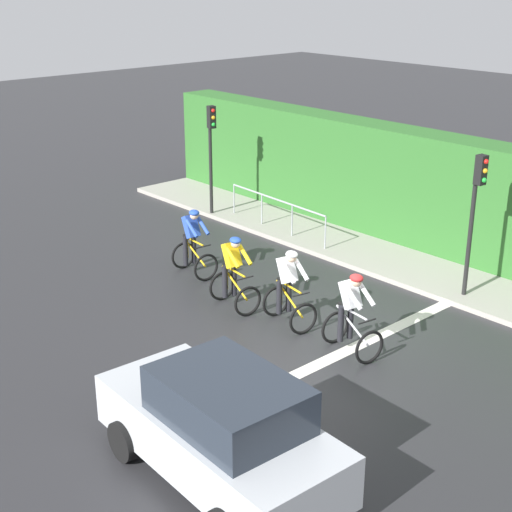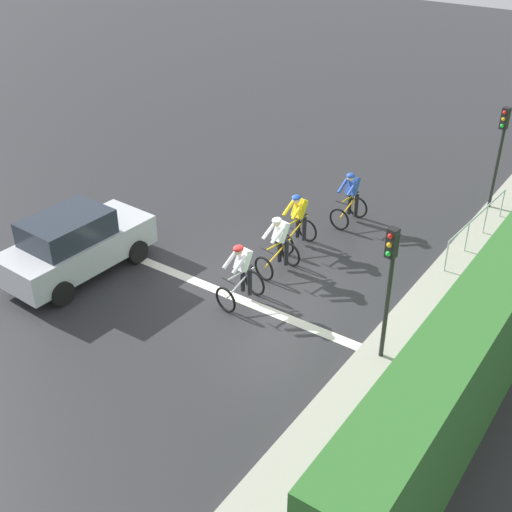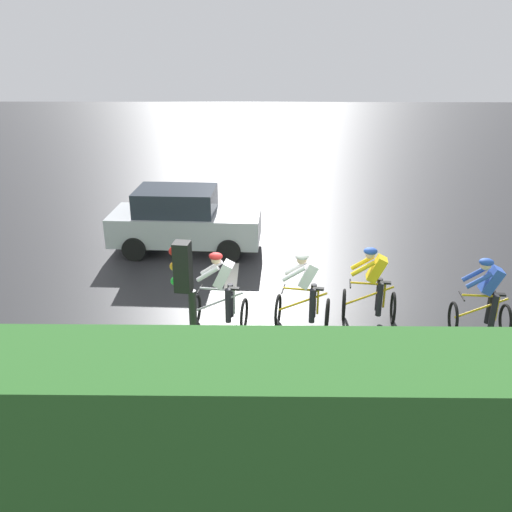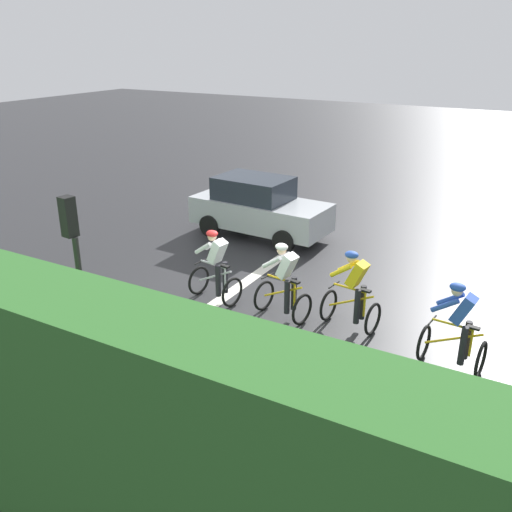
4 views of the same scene
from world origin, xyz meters
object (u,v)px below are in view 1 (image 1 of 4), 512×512
traffic_light_near_crossing (475,206)px  pedestrian_railing_kerbside (277,206)px  cyclist_lead (193,243)px  car_silver (221,428)px  cyclist_mid (289,289)px  cyclist_fourth (352,315)px  cyclist_second (234,273)px  traffic_light_far_junction (211,144)px

traffic_light_near_crossing → pedestrian_railing_kerbside: bearing=90.1°
cyclist_lead → traffic_light_near_crossing: bearing=-56.2°
cyclist_lead → pedestrian_railing_kerbside: size_ratio=0.42×
cyclist_lead → pedestrian_railing_kerbside: cyclist_lead is taller
cyclist_lead → pedestrian_railing_kerbside: 3.67m
car_silver → traffic_light_near_crossing: 8.38m
cyclist_mid → cyclist_fourth: size_ratio=1.00×
cyclist_second → pedestrian_railing_kerbside: 5.06m
cyclist_mid → car_silver: (-4.35, -3.06, 0.08)m
cyclist_lead → car_silver: (-4.59, -6.60, 0.08)m
car_silver → cyclist_lead: bearing=55.2°
cyclist_lead → car_silver: size_ratio=0.40×
cyclist_lead → cyclist_mid: same height
car_silver → pedestrian_railing_kerbside: car_silver is taller
cyclist_second → traffic_light_far_junction: 6.67m
cyclist_second → cyclist_fourth: same height
cyclist_lead → cyclist_fourth: (-0.22, -5.24, 0.00)m
pedestrian_railing_kerbside → traffic_light_far_junction: bearing=98.9°
cyclist_second → car_silver: 6.03m
cyclist_mid → traffic_light_far_junction: traffic_light_far_junction is taller
cyclist_lead → traffic_light_far_junction: 4.75m
cyclist_mid → car_silver: size_ratio=0.40×
cyclist_second → cyclist_mid: (0.29, -1.41, 0.00)m
cyclist_fourth → traffic_light_far_junction: 9.23m
cyclist_mid → cyclist_fourth: same height
cyclist_fourth → traffic_light_far_junction: bearing=68.0°
cyclist_second → traffic_light_far_junction: size_ratio=0.50×
pedestrian_railing_kerbside → cyclist_fourth: bearing=-122.0°
pedestrian_railing_kerbside → car_silver: bearing=-137.7°
traffic_light_far_junction → pedestrian_railing_kerbside: size_ratio=0.84×
cyclist_second → car_silver: (-4.05, -4.46, 0.08)m
cyclist_fourth → car_silver: 4.57m
car_silver → traffic_light_far_junction: (7.79, 9.81, 1.35)m
traffic_light_near_crossing → pedestrian_railing_kerbside: (-0.01, 6.18, -1.42)m
cyclist_second → pedestrian_railing_kerbside: bearing=35.7°
car_silver → traffic_light_near_crossing: bearing=8.7°
cyclist_lead → cyclist_second: (-0.54, -2.13, 0.00)m
cyclist_mid → cyclist_lead: bearing=86.1°
car_silver → traffic_light_far_junction: traffic_light_far_junction is taller
cyclist_second → cyclist_fourth: 3.13m
cyclist_fourth → pedestrian_railing_kerbside: bearing=58.0°
cyclist_second → traffic_light_far_junction: traffic_light_far_junction is taller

